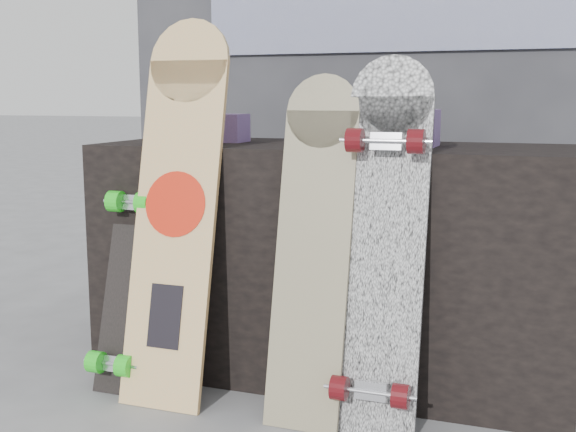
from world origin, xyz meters
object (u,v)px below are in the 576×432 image
at_px(longboard_celtic, 314,238).
at_px(skateboard_dark, 129,268).
at_px(vendor_table, 333,260).
at_px(longboard_geisha, 177,199).
at_px(longboard_cascadia, 383,238).

bearing_deg(longboard_celtic, skateboard_dark, 178.78).
distance_m(vendor_table, longboard_celtic, 0.40).
relative_size(vendor_table, longboard_geisha, 1.32).
relative_size(vendor_table, longboard_cascadia, 1.48).
xyz_separation_m(longboard_geisha, longboard_cascadia, (0.67, -0.01, -0.08)).
height_order(longboard_celtic, skateboard_dark, longboard_celtic).
distance_m(longboard_cascadia, skateboard_dark, 0.87).
bearing_deg(vendor_table, longboard_cascadia, -55.36).
relative_size(longboard_cascadia, skateboard_dark, 1.37).
relative_size(longboard_geisha, skateboard_dark, 1.54).
xyz_separation_m(longboard_geisha, longboard_celtic, (0.46, -0.02, -0.09)).
relative_size(longboard_celtic, skateboard_dark, 1.31).
bearing_deg(vendor_table, skateboard_dark, -149.44).
distance_m(longboard_celtic, skateboard_dark, 0.66).
height_order(longboard_geisha, longboard_celtic, longboard_geisha).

